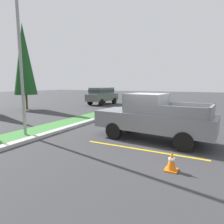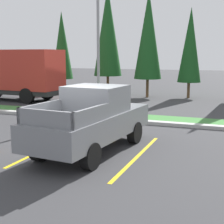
{
  "view_description": "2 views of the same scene",
  "coord_description": "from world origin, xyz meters",
  "px_view_note": "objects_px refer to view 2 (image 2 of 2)",
  "views": [
    {
      "loc": [
        -7.99,
        -2.05,
        2.52
      ],
      "look_at": [
        0.71,
        2.4,
        1.09
      ],
      "focal_mm": 30.54,
      "sensor_mm": 36.0,
      "label": 1
    },
    {
      "loc": [
        4.75,
        -9.35,
        3.08
      ],
      "look_at": [
        0.66,
        1.32,
        1.12
      ],
      "focal_mm": 53.58,
      "sensor_mm": 36.0,
      "label": 2
    }
  ],
  "objects_px": {
    "pickup_truck_main": "(92,119)",
    "cargo_truck_distant": "(16,73)",
    "street_light": "(97,35)",
    "cypress_tree_leftmost": "(62,45)",
    "cypress_tree_left_inner": "(108,31)",
    "cypress_tree_right_inner": "(190,45)",
    "cypress_tree_center": "(148,35)"
  },
  "relations": [
    {
      "from": "pickup_truck_main",
      "to": "cypress_tree_right_inner",
      "type": "distance_m",
      "value": 15.0
    },
    {
      "from": "cypress_tree_center",
      "to": "cypress_tree_right_inner",
      "type": "xyz_separation_m",
      "value": [
        2.86,
        0.71,
        -0.71
      ]
    },
    {
      "from": "street_light",
      "to": "cypress_tree_center",
      "type": "bearing_deg",
      "value": 88.09
    },
    {
      "from": "cypress_tree_leftmost",
      "to": "cypress_tree_left_inner",
      "type": "bearing_deg",
      "value": 3.31
    },
    {
      "from": "street_light",
      "to": "cypress_tree_right_inner",
      "type": "xyz_separation_m",
      "value": [
        3.14,
        9.2,
        -0.29
      ]
    },
    {
      "from": "street_light",
      "to": "cypress_tree_leftmost",
      "type": "xyz_separation_m",
      "value": [
        -6.87,
        8.8,
        -0.23
      ]
    },
    {
      "from": "cargo_truck_distant",
      "to": "street_light",
      "type": "distance_m",
      "value": 8.75
    },
    {
      "from": "pickup_truck_main",
      "to": "cypress_tree_right_inner",
      "type": "xyz_separation_m",
      "value": [
        0.92,
        14.73,
        2.7
      ]
    },
    {
      "from": "cargo_truck_distant",
      "to": "cypress_tree_leftmost",
      "type": "relative_size",
      "value": 1.07
    },
    {
      "from": "cypress_tree_leftmost",
      "to": "cypress_tree_left_inner",
      "type": "xyz_separation_m",
      "value": [
        3.84,
        0.22,
        1.03
      ]
    },
    {
      "from": "pickup_truck_main",
      "to": "cypress_tree_leftmost",
      "type": "height_order",
      "value": "cypress_tree_leftmost"
    },
    {
      "from": "pickup_truck_main",
      "to": "cypress_tree_leftmost",
      "type": "bearing_deg",
      "value": 122.39
    },
    {
      "from": "cypress_tree_right_inner",
      "to": "street_light",
      "type": "bearing_deg",
      "value": -108.87
    },
    {
      "from": "cypress_tree_right_inner",
      "to": "cargo_truck_distant",
      "type": "bearing_deg",
      "value": -153.16
    },
    {
      "from": "cypress_tree_leftmost",
      "to": "cypress_tree_left_inner",
      "type": "distance_m",
      "value": 3.98
    },
    {
      "from": "cypress_tree_leftmost",
      "to": "pickup_truck_main",
      "type": "bearing_deg",
      "value": -57.61
    },
    {
      "from": "street_light",
      "to": "cypress_tree_right_inner",
      "type": "relative_size",
      "value": 1.1
    },
    {
      "from": "pickup_truck_main",
      "to": "cypress_tree_leftmost",
      "type": "relative_size",
      "value": 0.83
    },
    {
      "from": "street_light",
      "to": "cypress_tree_leftmost",
      "type": "bearing_deg",
      "value": 127.97
    },
    {
      "from": "cargo_truck_distant",
      "to": "cypress_tree_left_inner",
      "type": "xyz_separation_m",
      "value": [
        4.56,
        5.26,
        2.99
      ]
    },
    {
      "from": "cargo_truck_distant",
      "to": "cypress_tree_leftmost",
      "type": "distance_m",
      "value": 5.45
    },
    {
      "from": "pickup_truck_main",
      "to": "cargo_truck_distant",
      "type": "distance_m",
      "value": 13.55
    },
    {
      "from": "cypress_tree_center",
      "to": "cypress_tree_right_inner",
      "type": "bearing_deg",
      "value": 13.87
    },
    {
      "from": "cypress_tree_center",
      "to": "cargo_truck_distant",
      "type": "bearing_deg",
      "value": -149.03
    },
    {
      "from": "cargo_truck_distant",
      "to": "cypress_tree_right_inner",
      "type": "height_order",
      "value": "cypress_tree_right_inner"
    },
    {
      "from": "cypress_tree_leftmost",
      "to": "cypress_tree_left_inner",
      "type": "relative_size",
      "value": 0.79
    },
    {
      "from": "pickup_truck_main",
      "to": "street_light",
      "type": "relative_size",
      "value": 0.77
    },
    {
      "from": "cypress_tree_left_inner",
      "to": "pickup_truck_main",
      "type": "bearing_deg",
      "value": -70.16
    },
    {
      "from": "cargo_truck_distant",
      "to": "cypress_tree_right_inner",
      "type": "relative_size",
      "value": 1.09
    },
    {
      "from": "pickup_truck_main",
      "to": "street_light",
      "type": "height_order",
      "value": "street_light"
    },
    {
      "from": "cargo_truck_distant",
      "to": "cypress_tree_leftmost",
      "type": "height_order",
      "value": "cypress_tree_leftmost"
    },
    {
      "from": "street_light",
      "to": "cypress_tree_right_inner",
      "type": "height_order",
      "value": "street_light"
    }
  ]
}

